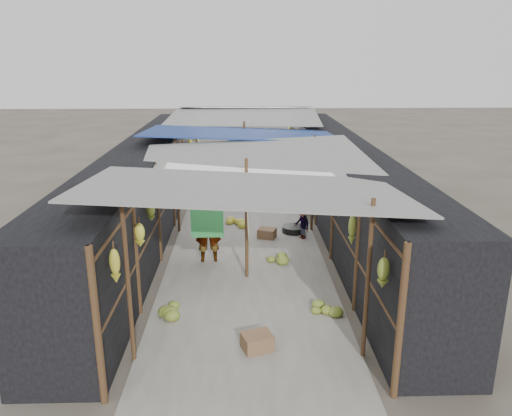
{
  "coord_description": "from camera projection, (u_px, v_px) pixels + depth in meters",
  "views": [
    {
      "loc": [
        -0.09,
        -6.83,
        4.54
      ],
      "look_at": [
        0.23,
        4.02,
        1.25
      ],
      "focal_mm": 35.0,
      "sensor_mm": 36.0,
      "label": 1
    }
  ],
  "objects": [
    {
      "name": "stall_right",
      "position": [
        342.0,
        185.0,
        13.81
      ],
      "size": [
        1.4,
        15.0,
        2.3
      ],
      "primitive_type": "cube",
      "color": "black",
      "rests_on": "ground"
    },
    {
      "name": "aisle_slab",
      "position": [
        245.0,
        225.0,
        14.07
      ],
      "size": [
        3.6,
        16.0,
        0.02
      ],
      "primitive_type": "cube",
      "color": "#9E998E",
      "rests_on": "ground"
    },
    {
      "name": "market_canopy",
      "position": [
        246.0,
        138.0,
        13.71
      ],
      "size": [
        5.62,
        15.2,
        2.77
      ],
      "color": "brown",
      "rests_on": "ground"
    },
    {
      "name": "vendor_elderly",
      "position": [
        208.0,
        228.0,
        11.32
      ],
      "size": [
        0.64,
        0.46,
        1.64
      ],
      "primitive_type": "imported",
      "rotation": [
        0.0,
        0.0,
        3.26
      ],
      "color": "silver",
      "rests_on": "ground"
    },
    {
      "name": "crate_mid",
      "position": [
        267.0,
        234.0,
        13.0
      ],
      "size": [
        0.53,
        0.48,
        0.26
      ],
      "primitive_type": "cube",
      "rotation": [
        0.0,
        0.0,
        -0.33
      ],
      "color": "#896545",
      "rests_on": "ground"
    },
    {
      "name": "floor_bananas",
      "position": [
        255.0,
        233.0,
        13.08
      ],
      "size": [
        3.56,
        9.03,
        0.3
      ],
      "color": "olive",
      "rests_on": "ground"
    },
    {
      "name": "black_basin",
      "position": [
        293.0,
        230.0,
        13.42
      ],
      "size": [
        0.62,
        0.62,
        0.18
      ],
      "primitive_type": "cylinder",
      "color": "black",
      "rests_on": "ground"
    },
    {
      "name": "shopper_blue",
      "position": [
        239.0,
        181.0,
        15.6
      ],
      "size": [
        0.95,
        0.85,
        1.62
      ],
      "primitive_type": "imported",
      "rotation": [
        0.0,
        0.0,
        0.35
      ],
      "color": "navy",
      "rests_on": "ground"
    },
    {
      "name": "vendor_seated",
      "position": [
        302.0,
        223.0,
        12.86
      ],
      "size": [
        0.55,
        0.66,
        0.88
      ],
      "primitive_type": "imported",
      "rotation": [
        0.0,
        0.0,
        -1.1
      ],
      "color": "#554E49",
      "rests_on": "ground"
    },
    {
      "name": "crate_near",
      "position": [
        257.0,
        342.0,
        8.03
      ],
      "size": [
        0.57,
        0.51,
        0.28
      ],
      "primitive_type": "cube",
      "rotation": [
        0.0,
        0.0,
        0.34
      ],
      "color": "#896545",
      "rests_on": "ground"
    },
    {
      "name": "stall_left",
      "position": [
        147.0,
        186.0,
        13.66
      ],
      "size": [
        1.4,
        15.0,
        2.3
      ],
      "primitive_type": "cube",
      "color": "black",
      "rests_on": "ground"
    },
    {
      "name": "hanging_bananas",
      "position": [
        241.0,
        165.0,
        13.93
      ],
      "size": [
        3.95,
        13.94,
        0.83
      ],
      "color": "gold",
      "rests_on": "ground"
    },
    {
      "name": "crate_back",
      "position": [
        221.0,
        178.0,
        18.91
      ],
      "size": [
        0.43,
        0.36,
        0.26
      ],
      "primitive_type": "cube",
      "rotation": [
        0.0,
        0.0,
        -0.09
      ],
      "color": "#896545",
      "rests_on": "ground"
    },
    {
      "name": "ground",
      "position": [
        249.0,
        358.0,
        7.85
      ],
      "size": [
        80.0,
        80.0,
        0.0
      ],
      "primitive_type": "plane",
      "color": "#6B6356",
      "rests_on": "ground"
    }
  ]
}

